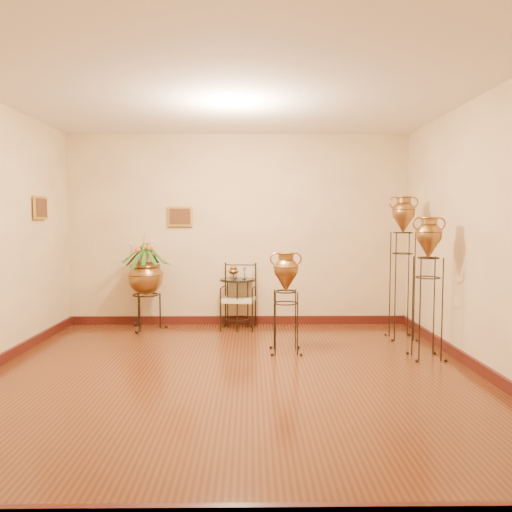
{
  "coord_description": "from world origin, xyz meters",
  "views": [
    {
      "loc": [
        0.18,
        -4.87,
        1.53
      ],
      "look_at": [
        0.25,
        1.3,
        1.1
      ],
      "focal_mm": 35.0,
      "sensor_mm": 36.0,
      "label": 1
    }
  ],
  "objects_px": {
    "armchair": "(238,297)",
    "amphora_tall": "(402,266)",
    "side_table": "(237,303)",
    "amphora_mid": "(428,286)",
    "planter_urn": "(146,273)"
  },
  "relations": [
    {
      "from": "armchair",
      "to": "amphora_tall",
      "type": "bearing_deg",
      "value": -9.0
    },
    {
      "from": "side_table",
      "to": "amphora_mid",
      "type": "bearing_deg",
      "value": -35.69
    },
    {
      "from": "amphora_tall",
      "to": "armchair",
      "type": "relative_size",
      "value": 2.05
    },
    {
      "from": "side_table",
      "to": "armchair",
      "type": "bearing_deg",
      "value": -3.32
    },
    {
      "from": "amphora_tall",
      "to": "amphora_mid",
      "type": "relative_size",
      "value": 1.17
    },
    {
      "from": "amphora_mid",
      "to": "side_table",
      "type": "xyz_separation_m",
      "value": [
        -2.15,
        1.55,
        -0.43
      ]
    },
    {
      "from": "amphora_mid",
      "to": "side_table",
      "type": "bearing_deg",
      "value": 144.31
    },
    {
      "from": "amphora_tall",
      "to": "amphora_mid",
      "type": "height_order",
      "value": "amphora_tall"
    },
    {
      "from": "armchair",
      "to": "amphora_mid",
      "type": "bearing_deg",
      "value": -28.88
    },
    {
      "from": "planter_urn",
      "to": "armchair",
      "type": "distance_m",
      "value": 1.36
    },
    {
      "from": "planter_urn",
      "to": "side_table",
      "type": "bearing_deg",
      "value": 0.04
    },
    {
      "from": "amphora_tall",
      "to": "planter_urn",
      "type": "height_order",
      "value": "amphora_tall"
    },
    {
      "from": "amphora_mid",
      "to": "armchair",
      "type": "distance_m",
      "value": 2.66
    },
    {
      "from": "planter_urn",
      "to": "amphora_mid",
      "type": "bearing_deg",
      "value": -24.13
    },
    {
      "from": "planter_urn",
      "to": "armchair",
      "type": "relative_size",
      "value": 1.56
    }
  ]
}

